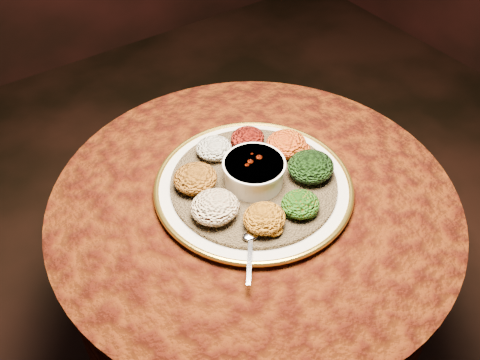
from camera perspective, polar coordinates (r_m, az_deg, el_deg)
table at (r=1.38m, az=1.39°, el=-7.08°), size 0.96×0.96×0.73m
platter at (r=1.26m, az=1.46°, el=-0.69°), size 0.52×0.52×0.02m
injera at (r=1.25m, az=1.46°, el=-0.34°), size 0.43×0.43×0.01m
stew_bowl at (r=1.22m, az=1.50°, el=0.98°), size 0.14×0.14×0.06m
spoon at (r=1.12m, az=1.15°, el=-6.29°), size 0.10×0.12×0.01m
portion_ayib at (r=1.30m, az=-2.82°, el=3.42°), size 0.09×0.08×0.04m
portion_kitfo at (r=1.33m, az=0.82°, el=4.51°), size 0.09×0.08×0.04m
portion_tikil at (r=1.31m, az=4.95°, el=3.88°), size 0.10×0.10×0.05m
portion_gomen at (r=1.26m, az=7.55°, el=1.43°), size 0.11×0.11×0.05m
portion_mixveg at (r=1.18m, az=6.45°, el=-2.56°), size 0.09×0.08×0.04m
portion_kik at (r=1.14m, az=2.60°, el=-4.10°), size 0.09×0.09×0.04m
portion_timatim at (r=1.16m, az=-2.69°, el=-2.88°), size 0.11×0.10×0.05m
portion_shiro at (r=1.22m, az=-4.79°, el=0.19°), size 0.10×0.10×0.05m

